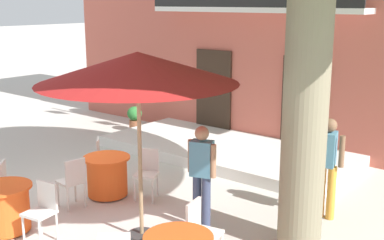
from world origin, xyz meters
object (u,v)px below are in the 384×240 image
at_px(cafe_chair_front_0, 104,157).
at_px(cafe_chair_front_1, 73,179).
at_px(cafe_table_near_tree, 5,208).
at_px(ground_planter_left, 135,117).
at_px(cafe_chair_near_tree_2, 43,208).
at_px(cafe_umbrella, 138,68).
at_px(cafe_chair_front_2, 147,170).
at_px(cafe_table_front, 107,176).
at_px(cafe_chair_middle_0, 200,229).
at_px(pedestrian_by_tree, 328,162).
at_px(pedestrian_mid_plaza, 202,172).
at_px(cafe_chair_near_tree_0, 10,183).

relative_size(cafe_chair_front_0, cafe_chair_front_1, 1.00).
height_order(cafe_table_near_tree, ground_planter_left, cafe_table_near_tree).
xyz_separation_m(cafe_chair_near_tree_2, cafe_umbrella, (1.09, 0.98, 2.08)).
distance_m(cafe_chair_front_1, cafe_umbrella, 2.71).
bearing_deg(cafe_chair_front_2, cafe_table_front, -146.90).
bearing_deg(cafe_umbrella, cafe_chair_front_0, 150.74).
bearing_deg(cafe_table_near_tree, cafe_table_front, 86.64).
xyz_separation_m(cafe_chair_middle_0, pedestrian_by_tree, (0.67, 2.53, 0.44)).
bearing_deg(pedestrian_mid_plaza, cafe_chair_near_tree_2, -132.23).
distance_m(cafe_chair_near_tree_0, pedestrian_mid_plaza, 3.34).
relative_size(cafe_table_front, pedestrian_mid_plaza, 0.51).
bearing_deg(cafe_umbrella, cafe_chair_front_2, 130.74).
distance_m(cafe_umbrella, pedestrian_mid_plaza, 1.91).
xyz_separation_m(cafe_chair_front_0, pedestrian_by_tree, (4.16, 1.18, 0.44)).
height_order(ground_planter_left, pedestrian_by_tree, pedestrian_by_tree).
distance_m(cafe_table_near_tree, cafe_chair_middle_0, 3.20).
xyz_separation_m(cafe_chair_near_tree_2, pedestrian_mid_plaza, (1.62, 1.79, 0.43)).
relative_size(cafe_table_near_tree, cafe_umbrella, 0.30).
distance_m(cafe_umbrella, pedestrian_by_tree, 3.50).
bearing_deg(cafe_chair_near_tree_2, pedestrian_mid_plaza, 47.77).
bearing_deg(cafe_chair_near_tree_2, ground_planter_left, 123.38).
relative_size(cafe_table_near_tree, cafe_chair_near_tree_0, 0.95).
height_order(cafe_table_front, pedestrian_by_tree, pedestrian_by_tree).
xyz_separation_m(cafe_chair_front_1, ground_planter_left, (-3.00, 4.46, -0.14)).
height_order(cafe_chair_front_0, pedestrian_by_tree, pedestrian_by_tree).
xyz_separation_m(cafe_table_near_tree, cafe_chair_near_tree_2, (0.73, 0.19, 0.14)).
height_order(cafe_chair_middle_0, cafe_chair_front_2, same).
relative_size(cafe_table_near_tree, cafe_chair_front_2, 0.95).
bearing_deg(pedestrian_mid_plaza, cafe_umbrella, -123.24).
bearing_deg(cafe_chair_near_tree_2, cafe_chair_middle_0, 22.09).
bearing_deg(cafe_umbrella, cafe_table_near_tree, -147.37).
xyz_separation_m(cafe_table_near_tree, cafe_chair_front_2, (0.75, 2.41, 0.14)).
relative_size(cafe_table_near_tree, pedestrian_mid_plaza, 0.51).
xyz_separation_m(cafe_umbrella, ground_planter_left, (-4.73, 4.55, -2.22)).
bearing_deg(pedestrian_mid_plaza, pedestrian_by_tree, 51.53).
relative_size(cafe_chair_front_1, pedestrian_by_tree, 0.53).
distance_m(cafe_chair_front_2, pedestrian_mid_plaza, 1.72).
distance_m(cafe_table_near_tree, pedestrian_by_tree, 5.21).
xyz_separation_m(cafe_chair_near_tree_2, cafe_chair_front_0, (-1.21, 2.27, 0.00)).
bearing_deg(cafe_chair_front_0, cafe_chair_front_1, -64.86).
bearing_deg(pedestrian_by_tree, ground_planter_left, 162.54).
height_order(cafe_chair_near_tree_2, cafe_chair_front_0, same).
relative_size(cafe_chair_front_0, pedestrian_mid_plaza, 0.54).
xyz_separation_m(cafe_chair_front_2, ground_planter_left, (-3.66, 3.30, -0.14)).
bearing_deg(cafe_chair_middle_0, pedestrian_mid_plaza, 126.91).
xyz_separation_m(cafe_chair_near_tree_0, pedestrian_mid_plaza, (2.95, 1.51, 0.43)).
distance_m(cafe_table_front, cafe_chair_front_0, 0.77).
relative_size(cafe_chair_near_tree_0, cafe_table_front, 1.05).
relative_size(cafe_chair_front_1, cafe_chair_front_2, 1.00).
height_order(cafe_chair_near_tree_0, cafe_chair_near_tree_2, same).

